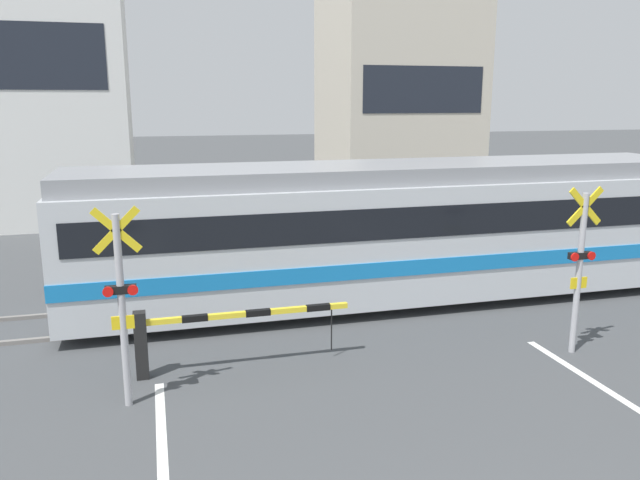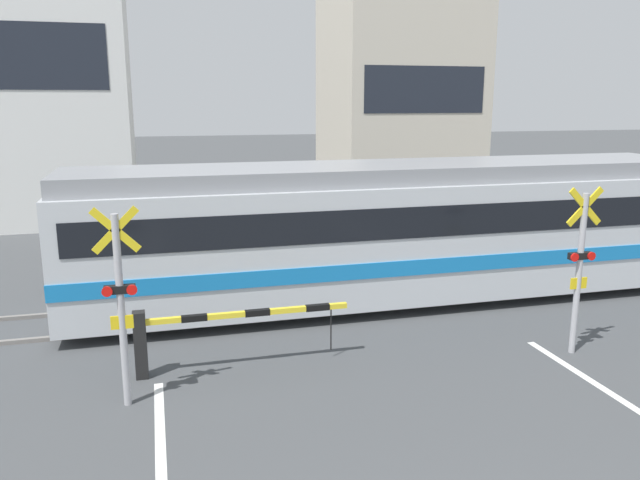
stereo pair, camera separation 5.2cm
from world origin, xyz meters
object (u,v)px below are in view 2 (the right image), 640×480
crossing_barrier_far (388,239)px  crossing_signal_left (120,299)px  crossing_signal_right (580,264)px  pedestrian (293,222)px  crossing_barrier_near (195,330)px  commuter_train (395,228)px

crossing_barrier_far → crossing_signal_left: bearing=-135.5°
crossing_signal_right → pedestrian: (-3.24, 8.59, -0.69)m
crossing_barrier_near → crossing_signal_right: size_ratio=1.20×
commuter_train → pedestrian: (-1.27, 4.84, -0.70)m
crossing_barrier_far → commuter_train: bearing=-108.1°
crossing_signal_left → crossing_signal_right: size_ratio=1.00×
crossing_barrier_near → pedestrian: size_ratio=2.15×
crossing_barrier_near → crossing_barrier_far: bearing=45.3°
crossing_barrier_far → pedestrian: (-2.16, 2.09, 0.21)m
crossing_signal_right → pedestrian: size_ratio=1.80×
pedestrian → crossing_barrier_far: bearing=-44.0°
commuter_train → crossing_signal_left: commuter_train is taller
crossing_signal_left → pedestrian: 9.70m
crossing_barrier_near → crossing_barrier_far: (5.54, 5.60, 0.00)m
crossing_barrier_near → pedestrian: pedestrian is taller
crossing_signal_left → pedestrian: crossing_signal_left is taller
crossing_barrier_near → commuter_train: bearing=31.5°
crossing_signal_right → commuter_train: bearing=117.7°
commuter_train → crossing_signal_left: size_ratio=4.75×
crossing_barrier_near → crossing_barrier_far: size_ratio=1.00×
crossing_signal_right → pedestrian: 9.21m
commuter_train → crossing_signal_right: 4.24m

